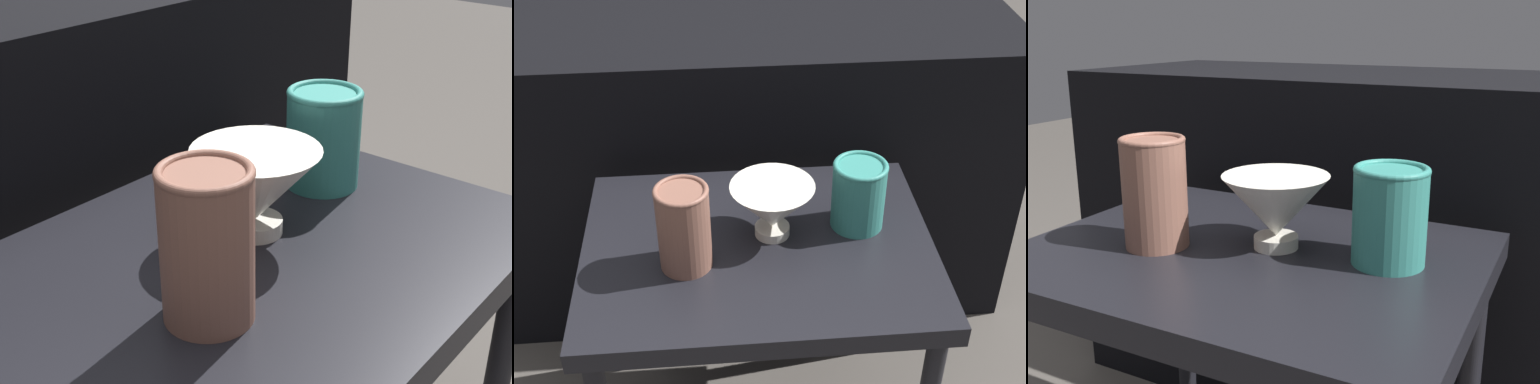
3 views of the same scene
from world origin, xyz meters
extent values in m
cube|color=black|center=(0.00, 0.00, 0.51)|extent=(0.64, 0.49, 0.04)
cylinder|color=black|center=(-0.29, 0.21, 0.25)|extent=(0.04, 0.04, 0.49)
cube|color=black|center=(0.00, 0.55, 0.37)|extent=(1.30, 0.50, 0.74)
cylinder|color=silver|center=(0.03, 0.03, 0.54)|extent=(0.06, 0.06, 0.02)
cone|color=silver|center=(0.03, 0.03, 0.59)|extent=(0.15, 0.15, 0.09)
cylinder|color=brown|center=(-0.13, -0.05, 0.61)|extent=(0.09, 0.09, 0.16)
torus|color=brown|center=(-0.13, -0.05, 0.69)|extent=(0.09, 0.09, 0.01)
cylinder|color=teal|center=(0.19, 0.04, 0.60)|extent=(0.10, 0.10, 0.13)
torus|color=teal|center=(0.19, 0.04, 0.66)|extent=(0.10, 0.10, 0.01)
camera|label=1|loc=(-0.55, -0.45, 0.96)|focal=50.00mm
camera|label=2|loc=(-0.07, -1.02, 1.36)|focal=50.00mm
camera|label=3|loc=(0.41, -0.69, 0.84)|focal=42.00mm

